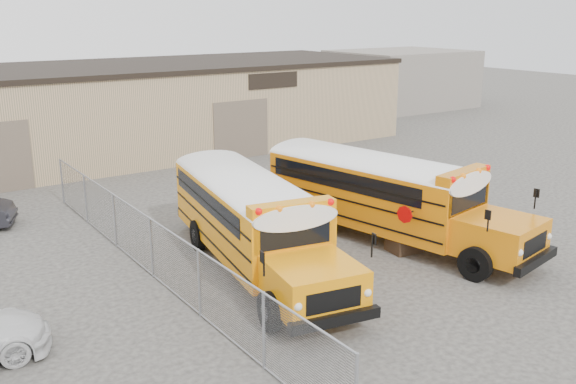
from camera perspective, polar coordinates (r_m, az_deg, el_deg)
ground at (r=19.75m, az=8.03°, el=-6.41°), size 120.00×120.00×0.00m
warehouse at (r=35.99m, az=-13.87°, el=7.31°), size 30.20×10.20×4.67m
chainlink_fence at (r=18.78m, az=-12.04°, el=-4.85°), size 0.07×18.07×1.81m
distant_building_right at (r=52.49m, az=10.00°, el=9.88°), size 10.00×8.00×4.40m
school_bus_left at (r=24.28m, az=-8.15°, el=1.85°), size 3.97×9.84×2.81m
school_bus_right at (r=25.44m, az=-2.29°, el=2.73°), size 4.20×10.09×2.87m
tarp_bundle at (r=20.70m, az=10.31°, el=-3.34°), size 1.04×1.02×1.40m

